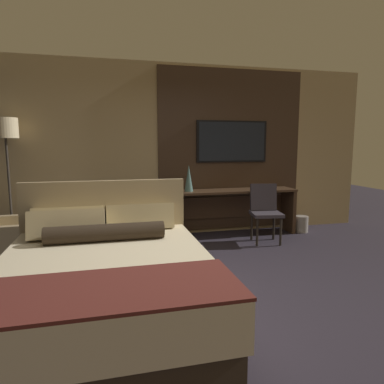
{
  "coord_description": "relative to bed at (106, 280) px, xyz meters",
  "views": [
    {
      "loc": [
        -0.91,
        -2.99,
        1.51
      ],
      "look_at": [
        0.11,
        1.1,
        0.92
      ],
      "focal_mm": 32.0,
      "sensor_mm": 36.0,
      "label": 1
    }
  ],
  "objects": [
    {
      "name": "bed",
      "position": [
        0.0,
        0.0,
        0.0
      ],
      "size": [
        1.79,
        2.15,
        1.11
      ],
      "color": "#33281E",
      "rests_on": "ground_plane"
    },
    {
      "name": "desk_chair",
      "position": [
        2.39,
        1.84,
        0.2
      ],
      "size": [
        0.51,
        0.51,
        0.9
      ],
      "rotation": [
        0.0,
        0.0,
        -0.17
      ],
      "color": "#38333D",
      "rests_on": "ground_plane"
    },
    {
      "name": "floor_lamp",
      "position": [
        -1.31,
        2.34,
        1.24
      ],
      "size": [
        0.34,
        0.34,
        1.87
      ],
      "color": "#282623",
      "rests_on": "ground_plane"
    },
    {
      "name": "tv",
      "position": [
        2.11,
        2.56,
        1.22
      ],
      "size": [
        1.24,
        0.04,
        0.7
      ],
      "color": "black"
    },
    {
      "name": "ground_plane",
      "position": [
        0.95,
        0.04,
        -0.34
      ],
      "size": [
        16.0,
        16.0,
        0.0
      ],
      "primitive_type": "plane",
      "color": "#28232D"
    },
    {
      "name": "armchair_by_window",
      "position": [
        -1.32,
        1.81,
        -0.08
      ],
      "size": [
        0.82,
        0.83,
        0.77
      ],
      "rotation": [
        0.0,
        0.0,
        1.63
      ],
      "color": "#998460",
      "rests_on": "ground_plane"
    },
    {
      "name": "wall_back_tv_panel",
      "position": [
        1.11,
        2.64,
        1.06
      ],
      "size": [
        7.2,
        0.09,
        2.8
      ],
      "color": "tan",
      "rests_on": "ground_plane"
    },
    {
      "name": "waste_bin",
      "position": [
        3.27,
        2.21,
        -0.2
      ],
      "size": [
        0.22,
        0.22,
        0.28
      ],
      "color": "gray",
      "rests_on": "ground_plane"
    },
    {
      "name": "desk",
      "position": [
        2.11,
        2.38,
        0.19
      ],
      "size": [
        2.01,
        0.48,
        0.76
      ],
      "color": "#422D1E",
      "rests_on": "ground_plane"
    },
    {
      "name": "vase_tall",
      "position": [
        1.3,
        2.34,
        0.63
      ],
      "size": [
        0.14,
        0.14,
        0.42
      ],
      "color": "#4C706B",
      "rests_on": "desk"
    }
  ]
}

